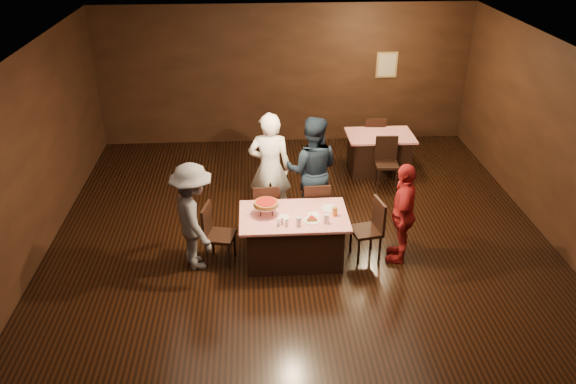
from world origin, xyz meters
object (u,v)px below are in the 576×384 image
object	(u,v)px
diner_red_shirt	(403,213)
chair_far_right	(315,207)
main_table	(294,237)
chair_end_left	(220,235)
back_table	(379,153)
diner_grey_knit	(194,217)
chair_back_near	(387,163)
chair_end_right	(366,230)
chair_far_left	(266,208)
chair_back_far	(373,137)
glass_amber	(335,211)
diner_navy_hoodie	(312,170)
glass_front_right	(326,219)
plate_empty	(329,209)
diner_white_jacket	(270,168)
glass_front_left	(299,221)
pizza_stand	(266,204)

from	to	relation	value
diner_red_shirt	chair_far_right	bearing A→B (deg)	-107.24
main_table	chair_end_left	xyz separation A→B (m)	(-1.10, 0.00, 0.09)
main_table	chair_end_left	bearing A→B (deg)	180.00
back_table	diner_grey_knit	bearing A→B (deg)	-137.76
chair_back_near	chair_end_right	bearing A→B (deg)	-106.42
main_table	chair_far_left	world-z (taller)	chair_far_left
chair_back_far	glass_amber	xyz separation A→B (m)	(-1.33, -3.66, 0.37)
chair_back_far	diner_navy_hoodie	size ratio (longest dim) A/B	0.51
chair_back_near	glass_front_right	xyz separation A→B (m)	(-1.48, -2.56, 0.37)
diner_grey_knit	plate_empty	xyz separation A→B (m)	(2.01, 0.21, -0.05)
chair_end_right	chair_far_right	bearing A→B (deg)	-147.96
chair_back_far	glass_amber	size ratio (longest dim) A/B	6.79
diner_white_jacket	glass_amber	world-z (taller)	diner_white_jacket
chair_far_left	glass_front_right	bearing A→B (deg)	126.34
diner_navy_hoodie	diner_grey_knit	world-z (taller)	diner_navy_hoodie
back_table	glass_front_left	bearing A→B (deg)	-119.58
pizza_stand	glass_front_left	size ratio (longest dim) A/B	2.71
chair_end_right	pizza_stand	size ratio (longest dim) A/B	2.50
back_table	pizza_stand	world-z (taller)	pizza_stand
chair_end_right	glass_front_left	world-z (taller)	chair_end_right
chair_back_far	glass_amber	world-z (taller)	chair_back_far
chair_end_left	chair_far_right	bearing A→B (deg)	-51.09
back_table	chair_end_right	bearing A→B (deg)	-105.40
plate_empty	glass_front_right	distance (m)	0.42
back_table	diner_white_jacket	xyz separation A→B (m)	(-2.23, -1.79, 0.58)
chair_end_right	diner_red_shirt	world-z (taller)	diner_red_shirt
chair_far_left	diner_white_jacket	bearing A→B (deg)	-105.43
chair_back_far	diner_navy_hoodie	bearing A→B (deg)	62.36
main_table	glass_amber	bearing A→B (deg)	-4.76
glass_front_left	glass_amber	distance (m)	0.60
chair_far_left	chair_back_far	bearing A→B (deg)	-133.18
chair_far_right	chair_end_right	world-z (taller)	same
chair_end_right	glass_amber	distance (m)	0.62
chair_back_far	glass_front_left	bearing A→B (deg)	68.90
chair_far_right	diner_grey_knit	xyz separation A→B (m)	(-1.86, -0.81, 0.36)
diner_navy_hoodie	glass_front_right	xyz separation A→B (m)	(0.06, -1.41, -0.09)
chair_far_right	glass_amber	bearing A→B (deg)	101.63
main_table	chair_end_left	size ratio (longest dim) A/B	1.68
chair_back_near	chair_back_far	world-z (taller)	same
chair_far_left	glass_amber	size ratio (longest dim) A/B	6.79
diner_navy_hoodie	diner_white_jacket	bearing A→B (deg)	4.57
back_table	plate_empty	xyz separation A→B (m)	(-1.38, -2.86, 0.39)
diner_navy_hoodie	glass_amber	distance (m)	1.23
diner_grey_knit	chair_far_left	bearing A→B (deg)	-75.22
chair_end_left	glass_front_left	distance (m)	1.24
diner_navy_hoodie	diner_red_shirt	bearing A→B (deg)	143.99
chair_back_near	glass_front_right	size ratio (longest dim) A/B	6.79
diner_red_shirt	diner_white_jacket	bearing A→B (deg)	-106.93
chair_far_right	chair_end_right	size ratio (longest dim) A/B	1.00
diner_navy_hoodie	glass_amber	size ratio (longest dim) A/B	13.33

